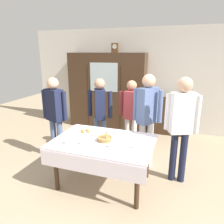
{
  "coord_description": "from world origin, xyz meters",
  "views": [
    {
      "loc": [
        1.1,
        -2.97,
        2.08
      ],
      "look_at": [
        0.0,
        0.2,
        1.11
      ],
      "focal_mm": 33.31,
      "sensor_mm": 36.0,
      "label": 1
    }
  ],
  "objects_px": {
    "tea_cup_far_left": "(82,143)",
    "spoon_back_edge": "(77,138)",
    "mantel_clock": "(115,48)",
    "person_behind_table_right": "(100,110)",
    "spoon_mid_left": "(109,132)",
    "tea_cup_center": "(96,135)",
    "person_behind_table_left": "(182,120)",
    "person_beside_shelf": "(131,110)",
    "book_stack": "(169,97)",
    "dining_table": "(103,147)",
    "tea_cup_mid_left": "(111,146)",
    "person_near_right_end": "(147,112)",
    "tea_cup_front_edge": "(128,133)",
    "pastry_plate": "(85,132)",
    "spoon_far_left": "(131,142)",
    "wall_cabinet": "(107,91)",
    "bread_basket": "(105,139)",
    "bookshelf_low": "(168,116)",
    "tea_cup_back_edge": "(135,147)",
    "person_by_cabinet": "(55,111)",
    "tea_cup_far_right": "(67,142)"
  },
  "relations": [
    {
      "from": "mantel_clock",
      "to": "person_beside_shelf",
      "type": "xyz_separation_m",
      "value": [
        0.77,
        -1.26,
        -1.26
      ]
    },
    {
      "from": "tea_cup_center",
      "to": "mantel_clock",
      "type": "bearing_deg",
      "value": 101.14
    },
    {
      "from": "person_behind_table_right",
      "to": "spoon_mid_left",
      "type": "bearing_deg",
      "value": -55.84
    },
    {
      "from": "wall_cabinet",
      "to": "book_stack",
      "type": "relative_size",
      "value": 10.89
    },
    {
      "from": "person_near_right_end",
      "to": "person_behind_table_left",
      "type": "bearing_deg",
      "value": -27.94
    },
    {
      "from": "tea_cup_far_left",
      "to": "spoon_back_edge",
      "type": "height_order",
      "value": "tea_cup_far_left"
    },
    {
      "from": "person_behind_table_right",
      "to": "spoon_back_edge",
      "type": "bearing_deg",
      "value": -88.84
    },
    {
      "from": "tea_cup_back_edge",
      "to": "bread_basket",
      "type": "relative_size",
      "value": 0.54
    },
    {
      "from": "tea_cup_front_edge",
      "to": "tea_cup_center",
      "type": "relative_size",
      "value": 1.0
    },
    {
      "from": "person_by_cabinet",
      "to": "wall_cabinet",
      "type": "bearing_deg",
      "value": 82.02
    },
    {
      "from": "spoon_far_left",
      "to": "tea_cup_far_right",
      "type": "bearing_deg",
      "value": -157.2
    },
    {
      "from": "tea_cup_center",
      "to": "person_by_cabinet",
      "type": "distance_m",
      "value": 1.1
    },
    {
      "from": "pastry_plate",
      "to": "spoon_mid_left",
      "type": "relative_size",
      "value": 2.35
    },
    {
      "from": "bookshelf_low",
      "to": "person_behind_table_right",
      "type": "height_order",
      "value": "person_behind_table_right"
    },
    {
      "from": "bookshelf_low",
      "to": "spoon_mid_left",
      "type": "distance_m",
      "value": 2.43
    },
    {
      "from": "spoon_mid_left",
      "to": "person_beside_shelf",
      "type": "relative_size",
      "value": 0.08
    },
    {
      "from": "tea_cup_far_left",
      "to": "book_stack",
      "type": "bearing_deg",
      "value": 70.16
    },
    {
      "from": "tea_cup_front_edge",
      "to": "person_behind_table_right",
      "type": "bearing_deg",
      "value": 140.6
    },
    {
      "from": "person_by_cabinet",
      "to": "person_beside_shelf",
      "type": "height_order",
      "value": "person_by_cabinet"
    },
    {
      "from": "wall_cabinet",
      "to": "spoon_far_left",
      "type": "bearing_deg",
      "value": -61.93
    },
    {
      "from": "bread_basket",
      "to": "spoon_back_edge",
      "type": "relative_size",
      "value": 2.02
    },
    {
      "from": "wall_cabinet",
      "to": "tea_cup_far_left",
      "type": "height_order",
      "value": "wall_cabinet"
    },
    {
      "from": "tea_cup_center",
      "to": "bread_basket",
      "type": "relative_size",
      "value": 0.54
    },
    {
      "from": "tea_cup_front_edge",
      "to": "person_behind_table_right",
      "type": "xyz_separation_m",
      "value": [
        -0.75,
        0.62,
        0.18
      ]
    },
    {
      "from": "person_beside_shelf",
      "to": "tea_cup_mid_left",
      "type": "bearing_deg",
      "value": -86.84
    },
    {
      "from": "bookshelf_low",
      "to": "tea_cup_back_edge",
      "type": "height_order",
      "value": "bookshelf_low"
    },
    {
      "from": "person_by_cabinet",
      "to": "tea_cup_back_edge",
      "type": "bearing_deg",
      "value": -19.68
    },
    {
      "from": "tea_cup_far_right",
      "to": "person_behind_table_left",
      "type": "height_order",
      "value": "person_behind_table_left"
    },
    {
      "from": "spoon_back_edge",
      "to": "person_behind_table_right",
      "type": "bearing_deg",
      "value": 91.16
    },
    {
      "from": "tea_cup_far_left",
      "to": "spoon_mid_left",
      "type": "height_order",
      "value": "tea_cup_far_left"
    },
    {
      "from": "mantel_clock",
      "to": "person_behind_table_right",
      "type": "relative_size",
      "value": 0.15
    },
    {
      "from": "tea_cup_mid_left",
      "to": "person_near_right_end",
      "type": "relative_size",
      "value": 0.08
    },
    {
      "from": "tea_cup_center",
      "to": "person_behind_table_left",
      "type": "bearing_deg",
      "value": 15.87
    },
    {
      "from": "person_behind_table_left",
      "to": "tea_cup_far_left",
      "type": "bearing_deg",
      "value": -152.37
    },
    {
      "from": "dining_table",
      "to": "person_behind_table_right",
      "type": "xyz_separation_m",
      "value": [
        -0.45,
        0.99,
        0.31
      ]
    },
    {
      "from": "pastry_plate",
      "to": "spoon_far_left",
      "type": "bearing_deg",
      "value": -8.34
    },
    {
      "from": "wall_cabinet",
      "to": "spoon_far_left",
      "type": "distance_m",
      "value": 2.82
    },
    {
      "from": "spoon_back_edge",
      "to": "person_behind_table_left",
      "type": "bearing_deg",
      "value": 19.14
    },
    {
      "from": "bread_basket",
      "to": "person_by_cabinet",
      "type": "height_order",
      "value": "person_by_cabinet"
    },
    {
      "from": "mantel_clock",
      "to": "pastry_plate",
      "type": "xyz_separation_m",
      "value": [
        0.25,
        -2.35,
        -1.41
      ]
    },
    {
      "from": "person_beside_shelf",
      "to": "bread_basket",
      "type": "bearing_deg",
      "value": -94.03
    },
    {
      "from": "tea_cup_front_edge",
      "to": "bread_basket",
      "type": "bearing_deg",
      "value": -128.5
    },
    {
      "from": "tea_cup_front_edge",
      "to": "person_behind_table_right",
      "type": "distance_m",
      "value": 0.99
    },
    {
      "from": "spoon_back_edge",
      "to": "wall_cabinet",
      "type": "bearing_deg",
      "value": 100.18
    },
    {
      "from": "wall_cabinet",
      "to": "spoon_back_edge",
      "type": "height_order",
      "value": "wall_cabinet"
    },
    {
      "from": "tea_cup_center",
      "to": "spoon_far_left",
      "type": "height_order",
      "value": "tea_cup_center"
    },
    {
      "from": "person_near_right_end",
      "to": "person_behind_table_right",
      "type": "relative_size",
      "value": 1.08
    },
    {
      "from": "spoon_far_left",
      "to": "spoon_mid_left",
      "type": "height_order",
      "value": "same"
    },
    {
      "from": "person_beside_shelf",
      "to": "spoon_far_left",
      "type": "bearing_deg",
      "value": -75.79
    },
    {
      "from": "dining_table",
      "to": "person_beside_shelf",
      "type": "distance_m",
      "value": 1.36
    }
  ]
}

